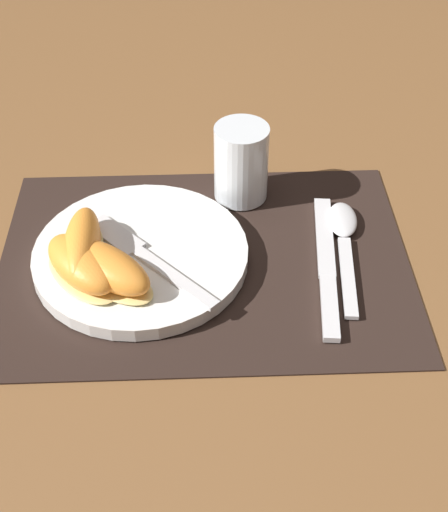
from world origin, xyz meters
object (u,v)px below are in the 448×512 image
Objects in this scene: plate at (141,258)px; knife at (327,267)px; spoon at (344,234)px; citrus_wedge_2 at (107,268)px; citrus_wedge_0 at (83,247)px; fork at (142,254)px; juice_glass at (242,167)px; citrus_wedge_1 at (82,266)px.

plate reaches higher than knife.
citrus_wedge_2 reaches higher than spoon.
citrus_wedge_0 is (-0.29, -0.04, 0.03)m from spoon.
plate is at bearing 51.67° from citrus_wedge_2.
plate is 0.23m from spoon.
spoon is (0.23, 0.04, -0.00)m from plate.
citrus_wedge_0 is (-0.06, -0.00, 0.02)m from fork.
juice_glass reaches higher than citrus_wedge_1.
citrus_wedge_0 is (-0.06, -0.01, 0.03)m from plate.
citrus_wedge_1 is (-0.06, -0.03, 0.01)m from fork.
citrus_wedge_1 reaches higher than fork.
juice_glass is 0.42× the size of knife.
knife is 0.20m from fork.
plate is at bearing -171.15° from spoon.
citrus_wedge_0 reaches higher than fork.
plate is 0.20m from knife.
citrus_wedge_0 is at bearing -176.44° from fork.
plate is 0.06m from citrus_wedge_2.
knife is 1.47× the size of fork.
juice_glass is 0.79× the size of citrus_wedge_0.
knife is 0.24m from citrus_wedge_2.
citrus_wedge_0 is at bearing 178.53° from knife.
citrus_wedge_1 is at bearing -153.24° from fork.
knife is at bearing -57.46° from juice_glass.
citrus_wedge_2 is at bearing -163.80° from spoon.
juice_glass reaches higher than citrus_wedge_0.
spoon is at bearing -36.50° from juice_glass.
plate is 2.49× the size of juice_glass.
fork is at bearing -66.86° from plate.
citrus_wedge_2 is at bearing -10.52° from citrus_wedge_1.
citrus_wedge_2 is at bearing -128.33° from plate.
plate is 0.07m from citrus_wedge_1.
knife is 1.88× the size of citrus_wedge_0.
citrus_wedge_2 is (-0.03, -0.04, 0.02)m from plate.
plate is 1.05× the size of knife.
citrus_wedge_1 reaches higher than plate.
juice_glass reaches higher than spoon.
juice_glass reaches higher than knife.
spoon is at bearing 16.20° from citrus_wedge_2.
fork is (-0.23, -0.04, 0.01)m from spoon.
knife is 1.80× the size of citrus_wedge_2.
knife is at bearing -3.00° from fork.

